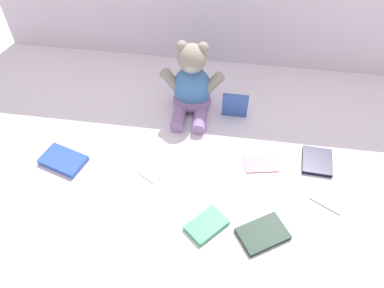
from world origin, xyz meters
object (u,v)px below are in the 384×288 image
(book_case_7, at_px, (63,160))
(teddy_bear, at_px, (192,86))
(book_case_0, at_px, (263,234))
(book_case_2, at_px, (317,161))
(book_case_1, at_px, (156,168))
(book_case_4, at_px, (329,198))
(book_case_3, at_px, (207,225))
(book_case_6, at_px, (235,106))
(book_case_5, at_px, (261,163))

(book_case_7, bearing_deg, teddy_bear, -32.58)
(book_case_0, relative_size, book_case_7, 0.95)
(book_case_2, relative_size, book_case_7, 0.79)
(book_case_0, xyz_separation_m, book_case_1, (-0.34, 0.19, -0.00))
(teddy_bear, bearing_deg, book_case_4, -37.31)
(book_case_3, height_order, book_case_6, book_case_6)
(book_case_1, height_order, book_case_7, book_case_7)
(book_case_2, bearing_deg, book_case_4, -75.12)
(book_case_2, relative_size, book_case_5, 1.04)
(book_case_0, bearing_deg, teddy_bear, 176.15)
(teddy_bear, height_order, book_case_7, teddy_bear)
(book_case_0, xyz_separation_m, book_case_5, (-0.01, 0.25, -0.00))
(book_case_3, xyz_separation_m, book_case_5, (0.15, 0.25, -0.00))
(book_case_3, bearing_deg, book_case_4, -116.05)
(book_case_3, relative_size, book_case_4, 1.15)
(book_case_4, bearing_deg, book_case_2, 40.66)
(book_case_1, height_order, book_case_2, book_case_2)
(book_case_4, height_order, book_case_7, book_case_7)
(book_case_3, bearing_deg, book_case_0, -140.22)
(teddy_bear, distance_m, book_case_0, 0.56)
(book_case_0, height_order, book_case_4, book_case_0)
(book_case_0, xyz_separation_m, book_case_2, (0.17, 0.29, -0.00))
(book_case_0, relative_size, book_case_1, 1.39)
(book_case_2, xyz_separation_m, book_case_3, (-0.33, -0.28, 0.00))
(teddy_bear, relative_size, book_case_5, 2.55)
(book_case_0, height_order, book_case_5, book_case_0)
(book_case_6, bearing_deg, book_case_4, -45.77)
(book_case_1, bearing_deg, book_case_2, -135.74)
(book_case_0, height_order, book_case_3, book_case_3)
(book_case_6, bearing_deg, book_case_5, -64.27)
(teddy_bear, bearing_deg, book_case_5, -43.34)
(book_case_4, bearing_deg, book_case_6, 73.53)
(book_case_5, height_order, book_case_7, book_case_7)
(teddy_bear, relative_size, book_case_2, 2.46)
(book_case_6, bearing_deg, book_case_2, -32.67)
(teddy_bear, distance_m, book_case_5, 0.36)
(teddy_bear, relative_size, book_case_1, 2.85)
(book_case_7, bearing_deg, book_case_1, -69.99)
(book_case_0, bearing_deg, book_case_4, 94.75)
(book_case_3, bearing_deg, book_case_7, 22.46)
(book_case_6, relative_size, book_case_7, 0.71)
(teddy_bear, distance_m, book_case_6, 0.16)
(book_case_4, xyz_separation_m, book_case_6, (-0.31, 0.31, 0.05))
(book_case_4, bearing_deg, book_case_7, 117.45)
(book_case_1, bearing_deg, book_case_6, -96.13)
(book_case_4, xyz_separation_m, book_case_7, (-0.84, 0.02, 0.01))
(book_case_1, xyz_separation_m, book_case_2, (0.51, 0.10, 0.00))
(book_case_6, xyz_separation_m, book_case_7, (-0.53, -0.29, -0.04))
(book_case_3, distance_m, book_case_5, 0.29)
(book_case_0, distance_m, book_case_6, 0.48)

